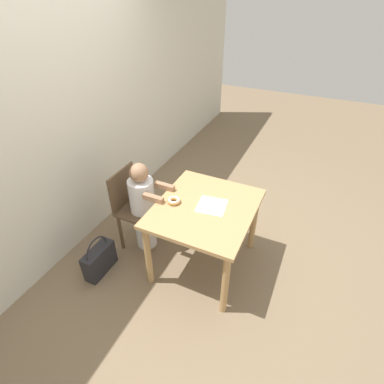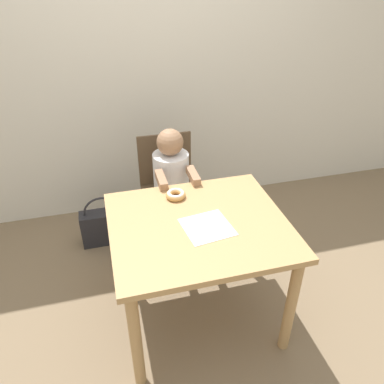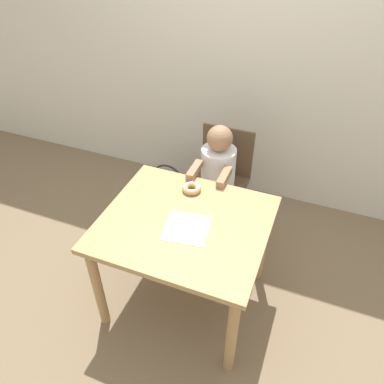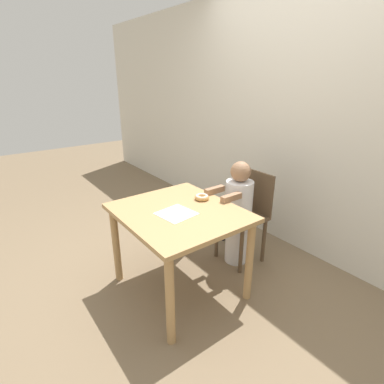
{
  "view_description": "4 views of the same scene",
  "coord_description": "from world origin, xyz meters",
  "px_view_note": "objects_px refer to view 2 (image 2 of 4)",
  "views": [
    {
      "loc": [
        -1.91,
        -0.77,
        2.33
      ],
      "look_at": [
        -0.0,
        0.13,
        0.83
      ],
      "focal_mm": 28.0,
      "sensor_mm": 36.0,
      "label": 1
    },
    {
      "loc": [
        -0.45,
        -1.55,
        1.94
      ],
      "look_at": [
        -0.0,
        0.13,
        0.83
      ],
      "focal_mm": 35.0,
      "sensor_mm": 36.0,
      "label": 2
    },
    {
      "loc": [
        0.61,
        -1.44,
        2.19
      ],
      "look_at": [
        -0.0,
        0.13,
        0.83
      ],
      "focal_mm": 35.0,
      "sensor_mm": 36.0,
      "label": 3
    },
    {
      "loc": [
        1.71,
        -1.15,
        1.67
      ],
      "look_at": [
        -0.0,
        0.13,
        0.83
      ],
      "focal_mm": 28.0,
      "sensor_mm": 36.0,
      "label": 4
    }
  ],
  "objects_px": {
    "chair": "(169,191)",
    "donut": "(176,194)",
    "child_figure": "(172,194)",
    "handbag": "(104,226)"
  },
  "relations": [
    {
      "from": "child_figure",
      "to": "chair",
      "type": "bearing_deg",
      "value": 90.0
    },
    {
      "from": "child_figure",
      "to": "handbag",
      "type": "bearing_deg",
      "value": 157.26
    },
    {
      "from": "donut",
      "to": "chair",
      "type": "bearing_deg",
      "value": 83.85
    },
    {
      "from": "chair",
      "to": "child_figure",
      "type": "distance_m",
      "value": 0.11
    },
    {
      "from": "donut",
      "to": "handbag",
      "type": "height_order",
      "value": "donut"
    },
    {
      "from": "chair",
      "to": "child_figure",
      "type": "bearing_deg",
      "value": -90.0
    },
    {
      "from": "child_figure",
      "to": "donut",
      "type": "bearing_deg",
      "value": -97.85
    },
    {
      "from": "chair",
      "to": "donut",
      "type": "height_order",
      "value": "chair"
    },
    {
      "from": "donut",
      "to": "child_figure",
      "type": "bearing_deg",
      "value": 82.15
    },
    {
      "from": "donut",
      "to": "handbag",
      "type": "relative_size",
      "value": 0.28
    }
  ]
}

